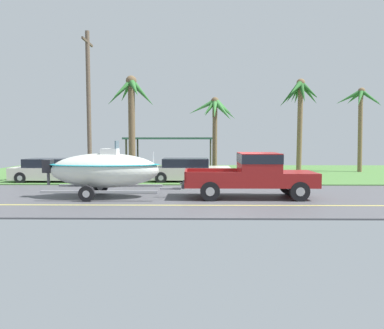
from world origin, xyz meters
The scene contains 11 objects.
ground centered at (0.00, 8.38, -0.01)m, with size 36.00×22.00×0.11m.
pickup_truck_towing centered at (0.96, 0.02, 1.06)m, with size 5.76×1.99×1.93m.
boat_on_trailer centered at (-5.63, 0.02, 1.18)m, with size 5.92×2.32×2.44m.
parked_sedan_near centered at (-2.12, 5.58, 0.67)m, with size 4.70×1.92×1.38m.
parked_sedan_far centered at (-9.98, 5.35, 0.67)m, with size 4.75×1.82×1.38m.
carport_awning centered at (-3.60, 13.05, 2.50)m, with size 6.81×5.53×2.62m.
palm_tree_near_left centered at (5.49, 9.69, 5.18)m, with size 3.24×3.20×6.65m.
palm_tree_near_right centered at (10.47, 11.57, 4.78)m, with size 3.50×2.77×6.30m.
palm_tree_mid centered at (-0.41, 7.66, 4.04)m, with size 3.17×2.83×5.18m.
palm_tree_far_left centered at (-5.53, 6.26, 4.60)m, with size 3.02×3.16×6.29m.
utility_pole centered at (-7.76, 5.03, 4.41)m, with size 0.24×1.80×8.51m.
Camera 1 is at (-1.65, -15.29, 2.55)m, focal length 33.49 mm.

